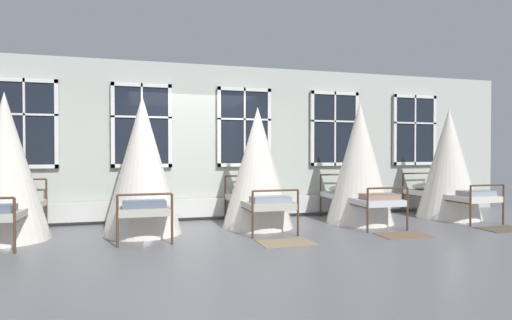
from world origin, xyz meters
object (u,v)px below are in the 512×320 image
(cot_third, at_px, (142,167))
(cot_fifth, at_px, (360,164))
(cot_fourth, at_px, (258,169))
(cot_second, at_px, (5,169))
(cot_sixth, at_px, (449,165))

(cot_third, distance_m, cot_fifth, 4.02)
(cot_fourth, xyz_separation_m, cot_fifth, (2.01, -0.07, 0.07))
(cot_second, distance_m, cot_fifth, 6.05)
(cot_fifth, bearing_deg, cot_third, 91.21)
(cot_third, bearing_deg, cot_fourth, -88.68)
(cot_second, bearing_deg, cot_fourth, -88.00)
(cot_third, relative_size, cot_sixth, 1.02)
(cot_third, height_order, cot_fourth, cot_third)
(cot_third, xyz_separation_m, cot_fourth, (2.01, 0.08, -0.06))
(cot_fourth, bearing_deg, cot_sixth, -91.36)
(cot_third, distance_m, cot_fourth, 2.01)
(cot_fourth, height_order, cot_fifth, cot_fifth)
(cot_third, xyz_separation_m, cot_fifth, (4.02, 0.01, 0.01))
(cot_second, distance_m, cot_sixth, 8.11)
(cot_second, relative_size, cot_fourth, 1.05)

